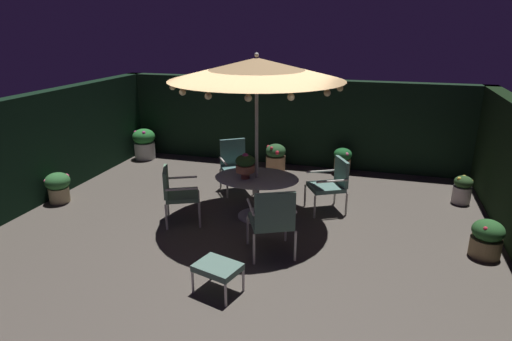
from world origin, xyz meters
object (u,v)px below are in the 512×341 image
at_px(patio_chair_east, 332,182).
at_px(patio_chair_southeast, 235,163).
at_px(centerpiece_planter, 245,164).
at_px(potted_plant_back_center, 462,189).
at_px(patio_chair_northeast, 272,218).
at_px(potted_plant_back_left, 144,143).
at_px(patio_chair_north, 176,191).
at_px(patio_dining_table, 257,187).
at_px(potted_plant_front_corner, 343,160).
at_px(potted_plant_right_far, 487,238).
at_px(ottoman_footrest, 218,268).
at_px(potted_plant_back_right, 276,157).
at_px(patio_umbrella, 257,69).
at_px(potted_plant_left_near, 58,186).

xyz_separation_m(patio_chair_east, patio_chair_southeast, (-1.96, 0.48, 0.03)).
distance_m(centerpiece_planter, potted_plant_back_center, 4.12).
height_order(patio_chair_northeast, potted_plant_back_left, patio_chair_northeast).
bearing_deg(patio_chair_north, patio_chair_northeast, -20.27).
bearing_deg(patio_dining_table, potted_plant_front_corner, 66.22).
bearing_deg(potted_plant_right_far, ottoman_footrest, -150.54).
bearing_deg(potted_plant_back_center, potted_plant_back_right, 166.28).
height_order(ottoman_footrest, potted_plant_right_far, potted_plant_right_far).
distance_m(ottoman_footrest, potted_plant_back_left, 6.11).
xyz_separation_m(patio_chair_northeast, potted_plant_back_left, (-4.19, 3.76, -0.21)).
bearing_deg(patio_chair_north, patio_dining_table, 24.70).
xyz_separation_m(patio_chair_northeast, patio_chair_east, (0.61, 1.87, -0.06)).
distance_m(patio_chair_north, potted_plant_front_corner, 4.09).
height_order(patio_umbrella, patio_chair_southeast, patio_umbrella).
xyz_separation_m(patio_dining_table, potted_plant_back_center, (3.50, 1.64, -0.28)).
bearing_deg(potted_plant_back_right, potted_plant_back_center, -13.72).
bearing_deg(ottoman_footrest, potted_plant_back_left, 128.02).
height_order(potted_plant_back_right, potted_plant_right_far, potted_plant_back_right).
xyz_separation_m(patio_umbrella, potted_plant_left_near, (-3.73, -0.39, -2.19)).
relative_size(patio_chair_northeast, patio_chair_east, 1.10).
distance_m(centerpiece_planter, patio_chair_northeast, 1.39).
height_order(potted_plant_back_left, potted_plant_back_center, potted_plant_back_left).
bearing_deg(patio_chair_southeast, ottoman_footrest, -74.76).
bearing_deg(potted_plant_back_right, patio_chair_southeast, -108.51).
distance_m(patio_dining_table, patio_chair_northeast, 1.36).
height_order(patio_umbrella, potted_plant_left_near, patio_umbrella).
relative_size(patio_chair_northeast, patio_chair_southeast, 1.03).
distance_m(patio_chair_north, potted_plant_right_far, 4.76).
distance_m(patio_dining_table, patio_chair_southeast, 1.36).
bearing_deg(potted_plant_back_center, potted_plant_left_near, -164.28).
relative_size(potted_plant_left_near, potted_plant_front_corner, 0.97).
xyz_separation_m(patio_chair_north, patio_chair_northeast, (1.81, -0.67, 0.04)).
distance_m(patio_dining_table, ottoman_footrest, 2.30).
distance_m(patio_chair_southeast, ottoman_footrest, 3.53).
distance_m(patio_chair_southeast, potted_plant_back_left, 3.18).
height_order(patio_chair_north, ottoman_footrest, patio_chair_north).
relative_size(patio_dining_table, potted_plant_right_far, 2.59).
bearing_deg(potted_plant_back_center, potted_plant_back_left, 172.86).
distance_m(patio_chair_north, potted_plant_back_center, 5.22).
distance_m(patio_chair_northeast, patio_chair_east, 1.96).
bearing_deg(patio_chair_north, potted_plant_right_far, 2.20).
relative_size(centerpiece_planter, potted_plant_right_far, 0.79).
bearing_deg(patio_dining_table, potted_plant_back_left, 144.93).
relative_size(patio_chair_east, potted_plant_front_corner, 1.60).
height_order(patio_chair_southeast, potted_plant_back_right, patio_chair_southeast).
distance_m(potted_plant_front_corner, potted_plant_back_left, 4.81).
distance_m(patio_umbrella, patio_chair_northeast, 2.34).
distance_m(patio_chair_northeast, potted_plant_left_near, 4.41).
bearing_deg(potted_plant_right_far, potted_plant_back_left, 157.80).
xyz_separation_m(patio_chair_east, potted_plant_front_corner, (0.01, 2.09, -0.22)).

